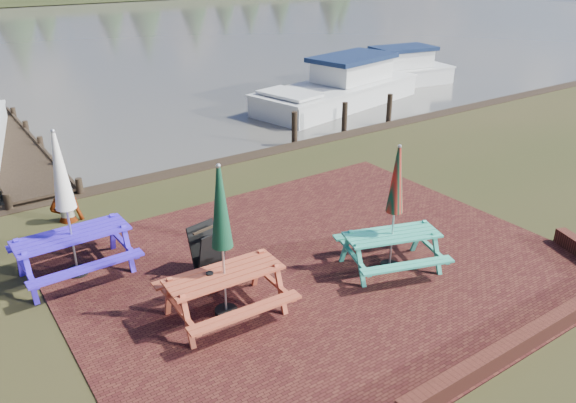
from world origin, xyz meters
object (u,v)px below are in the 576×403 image
at_px(picnic_table_blue, 70,228).
at_px(boat_near, 340,90).
at_px(picnic_table_red, 224,266).
at_px(picnic_table_teal, 393,228).
at_px(boat_far, 392,73).
at_px(person, 62,182).
at_px(chalkboard, 208,251).
at_px(jetty, 10,148).

height_order(picnic_table_blue, boat_near, picnic_table_blue).
xyz_separation_m(picnic_table_red, boat_near, (10.59, 10.01, -0.50)).
xyz_separation_m(picnic_table_red, picnic_table_blue, (-1.63, 2.63, 0.05)).
relative_size(picnic_table_teal, boat_far, 0.39).
distance_m(boat_far, person, 17.14).
bearing_deg(person, picnic_table_blue, 102.75).
bearing_deg(boat_near, picnic_table_teal, 132.46).
bearing_deg(chalkboard, jetty, 88.20).
bearing_deg(jetty, person, -88.52).
xyz_separation_m(picnic_table_teal, person, (-4.39, 5.41, 0.10)).
relative_size(picnic_table_teal, picnic_table_red, 0.93).
distance_m(picnic_table_red, boat_near, 14.58).
bearing_deg(jetty, picnic_table_teal, -67.74).
bearing_deg(boat_far, picnic_table_teal, 144.41).
height_order(chalkboard, person, person).
xyz_separation_m(boat_near, boat_far, (4.10, 1.39, -0.05)).
height_order(boat_far, person, person).
height_order(picnic_table_teal, boat_far, picnic_table_teal).
xyz_separation_m(picnic_table_red, person, (-1.19, 4.96, 0.04)).
distance_m(picnic_table_red, chalkboard, 1.36).
bearing_deg(chalkboard, person, 100.46).
bearing_deg(person, jetty, -64.93).
bearing_deg(picnic_table_blue, picnic_table_red, -59.49).
xyz_separation_m(boat_far, person, (-15.88, -6.44, 0.59)).
bearing_deg(jetty, chalkboard, -79.86).
height_order(picnic_table_red, person, picnic_table_red).
xyz_separation_m(chalkboard, boat_near, (10.25, 8.76, -0.09)).
distance_m(boat_near, person, 12.83).
bearing_deg(picnic_table_red, boat_near, 45.50).
bearing_deg(chalkboard, boat_far, 23.34).
bearing_deg(chalkboard, picnic_table_blue, 133.14).
bearing_deg(person, chalkboard, 135.98).
relative_size(picnic_table_blue, jetty, 0.30).
distance_m(boat_near, boat_far, 4.33).
bearing_deg(boat_near, chalkboard, 118.25).
relative_size(picnic_table_red, picnic_table_blue, 0.95).
height_order(chalkboard, boat_near, boat_near).
bearing_deg(chalkboard, picnic_table_teal, -42.63).
height_order(picnic_table_blue, jetty, picnic_table_blue).
bearing_deg(person, boat_near, -133.20).
distance_m(picnic_table_red, boat_far, 18.60).
relative_size(jetty, boat_far, 1.49).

